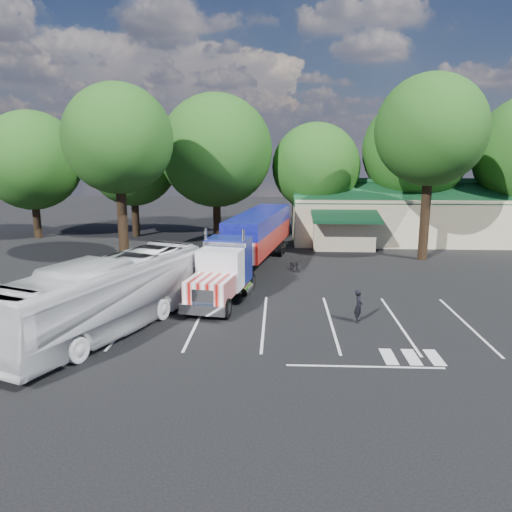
{
  "coord_description": "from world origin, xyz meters",
  "views": [
    {
      "loc": [
        0.68,
        -28.84,
        8.05
      ],
      "look_at": [
        -0.66,
        -0.3,
        2.0
      ],
      "focal_mm": 35.0,
      "sensor_mm": 36.0,
      "label": 1
    }
  ],
  "objects_px": {
    "silver_sedan": "(411,237)",
    "woman": "(358,306)",
    "semi_truck": "(252,240)",
    "bicycle": "(295,265)",
    "tour_bus": "(107,296)"
  },
  "relations": [
    {
      "from": "tour_bus",
      "to": "silver_sedan",
      "type": "xyz_separation_m",
      "value": [
        19.0,
        21.71,
        -0.94
      ]
    },
    {
      "from": "silver_sedan",
      "to": "woman",
      "type": "bearing_deg",
      "value": 151.94
    },
    {
      "from": "tour_bus",
      "to": "woman",
      "type": "bearing_deg",
      "value": 30.87
    },
    {
      "from": "semi_truck",
      "to": "woman",
      "type": "xyz_separation_m",
      "value": [
        5.65,
        -9.71,
        -1.44
      ]
    },
    {
      "from": "woman",
      "to": "silver_sedan",
      "type": "xyz_separation_m",
      "value": [
        7.5,
        19.9,
        -0.05
      ]
    },
    {
      "from": "woman",
      "to": "bicycle",
      "type": "distance_m",
      "value": 10.69
    },
    {
      "from": "semi_truck",
      "to": "tour_bus",
      "type": "bearing_deg",
      "value": -106.71
    },
    {
      "from": "bicycle",
      "to": "tour_bus",
      "type": "height_order",
      "value": "tour_bus"
    },
    {
      "from": "woman",
      "to": "silver_sedan",
      "type": "bearing_deg",
      "value": -8.85
    },
    {
      "from": "woman",
      "to": "semi_truck",
      "type": "bearing_deg",
      "value": 41.97
    },
    {
      "from": "semi_truck",
      "to": "bicycle",
      "type": "distance_m",
      "value": 3.53
    },
    {
      "from": "semi_truck",
      "to": "silver_sedan",
      "type": "xyz_separation_m",
      "value": [
        13.15,
        10.19,
        -1.49
      ]
    },
    {
      "from": "semi_truck",
      "to": "silver_sedan",
      "type": "bearing_deg",
      "value": 47.98
    },
    {
      "from": "semi_truck",
      "to": "woman",
      "type": "bearing_deg",
      "value": -49.62
    },
    {
      "from": "semi_truck",
      "to": "silver_sedan",
      "type": "relative_size",
      "value": 4.18
    }
  ]
}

